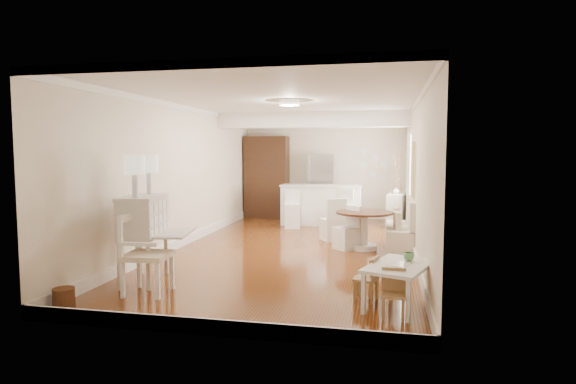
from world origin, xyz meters
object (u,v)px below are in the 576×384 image
(dining_table, at_px, (364,231))
(bar_stool_right, at_px, (344,209))
(kids_table, at_px, (399,286))
(breakfast_counter, at_px, (321,205))
(kids_chair_a, at_px, (366,278))
(pantry_cabinet, at_px, (267,177))
(gustavian_armchair, at_px, (148,254))
(secretary_bureau, at_px, (144,239))
(sideboard, at_px, (396,210))
(wicker_basket, at_px, (64,299))
(slip_chair_far, at_px, (333,219))
(kids_chair_c, at_px, (393,294))
(slip_chair_near, at_px, (347,228))
(bar_stool_left, at_px, (292,209))
(kids_chair_b, at_px, (367,276))
(fridge, at_px, (334,187))

(dining_table, xyz_separation_m, bar_stool_right, (-0.60, 2.40, 0.11))
(kids_table, relative_size, breakfast_counter, 0.52)
(kids_chair_a, height_order, pantry_cabinet, pantry_cabinet)
(gustavian_armchair, height_order, dining_table, gustavian_armchair)
(secretary_bureau, bearing_deg, dining_table, 33.48)
(sideboard, bearing_deg, kids_table, -82.35)
(wicker_basket, height_order, slip_chair_far, slip_chair_far)
(secretary_bureau, relative_size, dining_table, 1.17)
(kids_chair_c, distance_m, slip_chair_near, 3.88)
(kids_chair_a, xyz_separation_m, bar_stool_left, (-2.02, 5.47, 0.18))
(kids_table, distance_m, sideboard, 6.37)
(kids_table, bearing_deg, wicker_basket, -167.22)
(wicker_basket, height_order, slip_chair_near, slip_chair_near)
(kids_table, relative_size, dining_table, 0.97)
(slip_chair_far, distance_m, bar_stool_left, 1.84)
(kids_table, height_order, pantry_cabinet, pantry_cabinet)
(bar_stool_left, bearing_deg, dining_table, -62.05)
(kids_table, height_order, bar_stool_right, bar_stool_right)
(kids_chair_b, xyz_separation_m, slip_chair_far, (-0.88, 3.82, 0.19))
(kids_chair_c, bearing_deg, kids_table, 81.53)
(pantry_cabinet, xyz_separation_m, fridge, (1.90, -0.03, -0.25))
(gustavian_armchair, xyz_separation_m, slip_chair_far, (1.99, 4.30, -0.08))
(secretary_bureau, height_order, bar_stool_right, secretary_bureau)
(dining_table, bearing_deg, fridge, 104.56)
(sideboard, bearing_deg, fridge, 159.19)
(fridge, bearing_deg, dining_table, -75.44)
(kids_table, bearing_deg, pantry_cabinet, 115.51)
(secretary_bureau, relative_size, sideboard, 1.45)
(gustavian_armchair, relative_size, kids_chair_c, 1.87)
(kids_chair_c, xyz_separation_m, pantry_cabinet, (-3.43, 7.77, 0.86))
(gustavian_armchair, distance_m, pantry_cabinet, 7.47)
(bar_stool_left, bearing_deg, wicker_basket, -114.32)
(secretary_bureau, bearing_deg, kids_chair_b, -11.38)
(gustavian_armchair, height_order, kids_chair_c, gustavian_armchair)
(bar_stool_right, bearing_deg, dining_table, -62.80)
(kids_chair_a, bearing_deg, fridge, -156.34)
(wicker_basket, height_order, kids_chair_c, kids_chair_c)
(kids_chair_c, bearing_deg, gustavian_armchair, 174.78)
(kids_table, height_order, kids_chair_c, kids_chair_c)
(slip_chair_near, distance_m, pantry_cabinet, 4.81)
(gustavian_armchair, relative_size, dining_table, 0.99)
(kids_chair_c, height_order, slip_chair_near, slip_chair_near)
(gustavian_armchair, distance_m, fridge, 7.60)
(kids_chair_c, bearing_deg, bar_stool_left, 112.02)
(slip_chair_near, bearing_deg, sideboard, 117.48)
(bar_stool_left, relative_size, sideboard, 1.08)
(kids_chair_a, height_order, sideboard, sideboard)
(kids_chair_c, bearing_deg, fridge, 101.96)
(kids_chair_a, xyz_separation_m, bar_stool_right, (-0.77, 5.59, 0.19))
(secretary_bureau, distance_m, slip_chair_near, 3.98)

